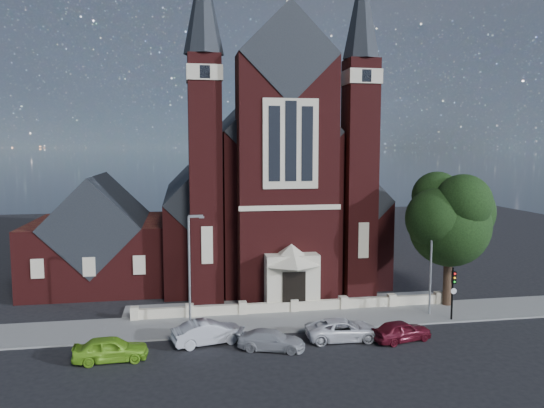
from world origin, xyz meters
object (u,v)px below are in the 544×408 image
Objects in this scene: car_white_suv at (343,330)px; car_dark_red at (401,331)px; car_silver_b at (271,340)px; street_tree at (453,221)px; street_lamp_right at (432,256)px; street_lamp_left at (191,265)px; car_silver_a at (208,332)px; church at (262,190)px; car_lime_van at (111,349)px; parish_hall at (100,242)px; traffic_signal at (453,287)px.

car_white_suv is 3.82m from car_dark_red.
street_tree is at bearing -49.33° from car_silver_b.
street_lamp_left is at bearing 180.00° from street_lamp_right.
car_white_suv is 1.22× the size of car_dark_red.
car_silver_a is at bearing -169.76° from street_lamp_right.
car_white_suv is (-10.64, -5.55, -6.27)m from street_tree.
church reaches higher than street_lamp_right.
car_lime_van is 18.46m from car_dark_red.
car_silver_a is 8.88m from car_white_suv.
car_white_suv is (17.96, -17.84, -3.32)m from parish_hall.
car_lime_van is at bearing -135.04° from street_lamp_left.
car_white_suv is (-9.04, -2.27, -1.89)m from traffic_signal.
street_lamp_right is at bearing -92.81° from car_silver_a.
traffic_signal is 0.98× the size of car_dark_red.
traffic_signal is 0.91× the size of car_lime_van.
church reaches higher than car_lime_van.
church is at bearing 118.20° from traffic_signal.
car_silver_a reaches higher than car_dark_red.
car_dark_red is (13.59, -4.72, -3.90)m from street_lamp_left.
car_lime_van is (-4.87, -4.86, -3.85)m from street_lamp_left.
church reaches higher than car_dark_red.
parish_hall reaches higher than car_lime_van.
church is 4.31× the size of street_lamp_left.
street_tree is 2.50× the size of car_silver_b.
street_tree is (12.60, -17.23, -1.23)m from church.
car_silver_a is (-17.89, -1.49, -1.82)m from traffic_signal.
street_lamp_left is 7.89m from car_lime_van.
car_dark_red is at bearing -137.12° from street_tree.
car_silver_a is at bearing -71.61° from street_lamp_left.
car_silver_b is at bearing -43.99° from street_lamp_left.
car_silver_b is at bearing -157.62° from street_tree.
street_lamp_left is at bearing 5.33° from car_silver_a.
traffic_signal is at bearing -59.05° from car_silver_b.
parish_hall reaches higher than street_lamp_right.
car_dark_red is at bearing -19.15° from street_lamp_left.
street_lamp_left is 1.98× the size of car_dark_red.
traffic_signal is 0.94× the size of car_silver_b.
street_lamp_left is (-20.51, -1.71, -2.36)m from street_tree.
car_silver_b is (12.98, -18.72, -3.39)m from parish_hall.
church is 24.07m from car_white_suv.
car_white_suv reaches higher than car_silver_b.
street_lamp_left is 1.00× the size of street_lamp_right.
church is at bearing 6.75° from car_white_suv.
parish_hall reaches higher than car_white_suv.
parish_hall reaches higher than car_dark_red.
street_tree is 2.62× the size of car_dark_red.
street_lamp_left is 1.63× the size of car_white_suv.
parish_hall is at bearing 156.74° from street_tree.
car_white_suv is at bearing -44.82° from parish_hall.
street_tree is 18.04m from car_silver_b.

